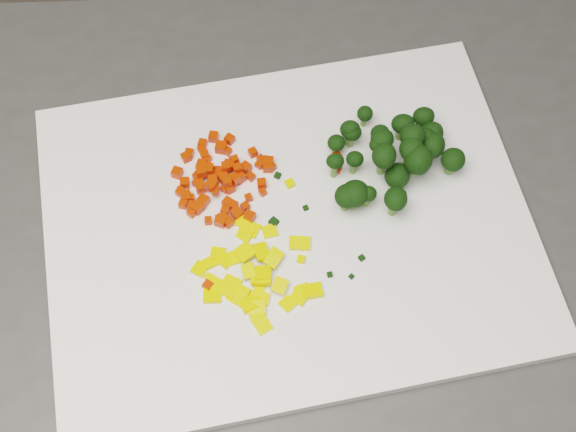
# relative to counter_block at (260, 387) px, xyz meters

# --- Properties ---
(counter_block) EXTENTS (0.95, 0.71, 0.90)m
(counter_block) POSITION_rel_counter_block_xyz_m (0.00, 0.00, 0.00)
(counter_block) COLOR #3F3F3D
(counter_block) RESTS_ON ground
(cutting_board) EXTENTS (0.52, 0.45, 0.01)m
(cutting_board) POSITION_rel_counter_block_xyz_m (0.04, 0.02, 0.46)
(cutting_board) COLOR white
(cutting_board) RESTS_ON counter_block
(carrot_pile) EXTENTS (0.10, 0.10, 0.03)m
(carrot_pile) POSITION_rel_counter_block_xyz_m (-0.02, 0.06, 0.48)
(carrot_pile) COLOR red
(carrot_pile) RESTS_ON cutting_board
(pepper_pile) EXTENTS (0.11, 0.11, 0.02)m
(pepper_pile) POSITION_rel_counter_block_xyz_m (0.02, -0.03, 0.47)
(pepper_pile) COLOR yellow
(pepper_pile) RESTS_ON cutting_board
(broccoli_pile) EXTENTS (0.12, 0.12, 0.06)m
(broccoli_pile) POSITION_rel_counter_block_xyz_m (0.13, 0.08, 0.49)
(broccoli_pile) COLOR black
(broccoli_pile) RESTS_ON cutting_board
(carrot_cube_0) EXTENTS (0.01, 0.01, 0.01)m
(carrot_cube_0) POSITION_rel_counter_block_xyz_m (-0.04, 0.07, 0.47)
(carrot_cube_0) COLOR red
(carrot_cube_0) RESTS_ON carrot_pile
(carrot_cube_1) EXTENTS (0.01, 0.01, 0.01)m
(carrot_cube_1) POSITION_rel_counter_block_xyz_m (-0.05, 0.09, 0.47)
(carrot_cube_1) COLOR red
(carrot_cube_1) RESTS_ON carrot_pile
(carrot_cube_2) EXTENTS (0.01, 0.01, 0.01)m
(carrot_cube_2) POSITION_rel_counter_block_xyz_m (-0.02, 0.08, 0.47)
(carrot_cube_2) COLOR red
(carrot_cube_2) RESTS_ON carrot_pile
(carrot_cube_3) EXTENTS (0.01, 0.01, 0.01)m
(carrot_cube_3) POSITION_rel_counter_block_xyz_m (-0.06, 0.03, 0.47)
(carrot_cube_3) COLOR red
(carrot_cube_3) RESTS_ON carrot_pile
(carrot_cube_4) EXTENTS (0.01, 0.01, 0.01)m
(carrot_cube_4) POSITION_rel_counter_block_xyz_m (-0.01, 0.07, 0.47)
(carrot_cube_4) COLOR red
(carrot_cube_4) RESTS_ON carrot_pile
(carrot_cube_5) EXTENTS (0.01, 0.01, 0.01)m
(carrot_cube_5) POSITION_rel_counter_block_xyz_m (-0.05, 0.09, 0.47)
(carrot_cube_5) COLOR red
(carrot_cube_5) RESTS_ON carrot_pile
(carrot_cube_6) EXTENTS (0.01, 0.01, 0.01)m
(carrot_cube_6) POSITION_rel_counter_block_xyz_m (-0.02, 0.04, 0.47)
(carrot_cube_6) COLOR red
(carrot_cube_6) RESTS_ON carrot_pile
(carrot_cube_7) EXTENTS (0.01, 0.01, 0.01)m
(carrot_cube_7) POSITION_rel_counter_block_xyz_m (0.01, 0.08, 0.46)
(carrot_cube_7) COLOR red
(carrot_cube_7) RESTS_ON carrot_pile
(carrot_cube_8) EXTENTS (0.01, 0.01, 0.01)m
(carrot_cube_8) POSITION_rel_counter_block_xyz_m (-0.05, 0.08, 0.47)
(carrot_cube_8) COLOR red
(carrot_cube_8) RESTS_ON carrot_pile
(carrot_cube_9) EXTENTS (0.01, 0.01, 0.01)m
(carrot_cube_9) POSITION_rel_counter_block_xyz_m (-0.02, 0.11, 0.47)
(carrot_cube_9) COLOR red
(carrot_cube_9) RESTS_ON carrot_pile
(carrot_cube_10) EXTENTS (0.01, 0.01, 0.01)m
(carrot_cube_10) POSITION_rel_counter_block_xyz_m (-0.02, 0.06, 0.47)
(carrot_cube_10) COLOR red
(carrot_cube_10) RESTS_ON carrot_pile
(carrot_cube_11) EXTENTS (0.01, 0.01, 0.01)m
(carrot_cube_11) POSITION_rel_counter_block_xyz_m (-0.02, 0.05, 0.47)
(carrot_cube_11) COLOR red
(carrot_cube_11) RESTS_ON carrot_pile
(carrot_cube_12) EXTENTS (0.01, 0.01, 0.01)m
(carrot_cube_12) POSITION_rel_counter_block_xyz_m (-0.03, 0.09, 0.47)
(carrot_cube_12) COLOR red
(carrot_cube_12) RESTS_ON carrot_pile
(carrot_cube_13) EXTENTS (0.01, 0.01, 0.01)m
(carrot_cube_13) POSITION_rel_counter_block_xyz_m (-0.02, 0.06, 0.47)
(carrot_cube_13) COLOR red
(carrot_cube_13) RESTS_ON carrot_pile
(carrot_cube_14) EXTENTS (0.01, 0.01, 0.01)m
(carrot_cube_14) POSITION_rel_counter_block_xyz_m (-0.00, 0.09, 0.47)
(carrot_cube_14) COLOR red
(carrot_cube_14) RESTS_ON carrot_pile
(carrot_cube_15) EXTENTS (0.01, 0.01, 0.01)m
(carrot_cube_15) POSITION_rel_counter_block_xyz_m (-0.02, 0.08, 0.47)
(carrot_cube_15) COLOR red
(carrot_cube_15) RESTS_ON carrot_pile
(carrot_cube_16) EXTENTS (0.01, 0.01, 0.01)m
(carrot_cube_16) POSITION_rel_counter_block_xyz_m (0.00, 0.02, 0.47)
(carrot_cube_16) COLOR red
(carrot_cube_16) RESTS_ON carrot_pile
(carrot_cube_17) EXTENTS (0.01, 0.01, 0.01)m
(carrot_cube_17) POSITION_rel_counter_block_xyz_m (-0.06, 0.06, 0.47)
(carrot_cube_17) COLOR red
(carrot_cube_17) RESTS_ON carrot_pile
(carrot_cube_18) EXTENTS (0.01, 0.01, 0.01)m
(carrot_cube_18) POSITION_rel_counter_block_xyz_m (-0.02, 0.07, 0.47)
(carrot_cube_18) COLOR red
(carrot_cube_18) RESTS_ON carrot_pile
(carrot_cube_19) EXTENTS (0.01, 0.01, 0.01)m
(carrot_cube_19) POSITION_rel_counter_block_xyz_m (0.00, 0.07, 0.47)
(carrot_cube_19) COLOR red
(carrot_cube_19) RESTS_ON carrot_pile
(carrot_cube_20) EXTENTS (0.01, 0.01, 0.01)m
(carrot_cube_20) POSITION_rel_counter_block_xyz_m (-0.01, 0.03, 0.47)
(carrot_cube_20) COLOR red
(carrot_cube_20) RESTS_ON carrot_pile
(carrot_cube_21) EXTENTS (0.01, 0.01, 0.01)m
(carrot_cube_21) POSITION_rel_counter_block_xyz_m (-0.07, 0.07, 0.47)
(carrot_cube_21) COLOR red
(carrot_cube_21) RESTS_ON carrot_pile
(carrot_cube_22) EXTENTS (0.01, 0.01, 0.01)m
(carrot_cube_22) POSITION_rel_counter_block_xyz_m (0.02, 0.08, 0.47)
(carrot_cube_22) COLOR red
(carrot_cube_22) RESTS_ON carrot_pile
(carrot_cube_23) EXTENTS (0.01, 0.01, 0.01)m
(carrot_cube_23) POSITION_rel_counter_block_xyz_m (-0.02, 0.02, 0.47)
(carrot_cube_23) COLOR red
(carrot_cube_23) RESTS_ON carrot_pile
(carrot_cube_24) EXTENTS (0.01, 0.01, 0.01)m
(carrot_cube_24) POSITION_rel_counter_block_xyz_m (-0.02, 0.06, 0.47)
(carrot_cube_24) COLOR red
(carrot_cube_24) RESTS_ON carrot_pile
(carrot_cube_25) EXTENTS (0.01, 0.01, 0.01)m
(carrot_cube_25) POSITION_rel_counter_block_xyz_m (-0.03, 0.02, 0.47)
(carrot_cube_25) COLOR red
(carrot_cube_25) RESTS_ON carrot_pile
(carrot_cube_26) EXTENTS (0.01, 0.01, 0.01)m
(carrot_cube_26) POSITION_rel_counter_block_xyz_m (-0.04, 0.11, 0.47)
(carrot_cube_26) COLOR red
(carrot_cube_26) RESTS_ON carrot_pile
(carrot_cube_27) EXTENTS (0.01, 0.01, 0.01)m
(carrot_cube_27) POSITION_rel_counter_block_xyz_m (0.02, 0.08, 0.47)
(carrot_cube_27) COLOR red
(carrot_cube_27) RESTS_ON carrot_pile
(carrot_cube_28) EXTENTS (0.01, 0.01, 0.01)m
(carrot_cube_28) POSITION_rel_counter_block_xyz_m (-0.06, 0.04, 0.47)
(carrot_cube_28) COLOR red
(carrot_cube_28) RESTS_ON carrot_pile
(carrot_cube_29) EXTENTS (0.01, 0.01, 0.01)m
(carrot_cube_29) POSITION_rel_counter_block_xyz_m (-0.05, 0.02, 0.47)
(carrot_cube_29) COLOR red
(carrot_cube_29) RESTS_ON carrot_pile
(carrot_cube_30) EXTENTS (0.01, 0.01, 0.01)m
(carrot_cube_30) POSITION_rel_counter_block_xyz_m (0.01, 0.08, 0.47)
(carrot_cube_30) COLOR red
(carrot_cube_30) RESTS_ON carrot_pile
(carrot_cube_31) EXTENTS (0.01, 0.01, 0.01)m
(carrot_cube_31) POSITION_rel_counter_block_xyz_m (-0.03, 0.06, 0.47)
(carrot_cube_31) COLOR red
(carrot_cube_31) RESTS_ON carrot_pile
(carrot_cube_32) EXTENTS (0.01, 0.01, 0.01)m
(carrot_cube_32) POSITION_rel_counter_block_xyz_m (-0.03, 0.05, 0.48)
(carrot_cube_32) COLOR red
(carrot_cube_32) RESTS_ON carrot_pile
(carrot_cube_33) EXTENTS (0.01, 0.01, 0.01)m
(carrot_cube_33) POSITION_rel_counter_block_xyz_m (-0.03, 0.10, 0.47)
(carrot_cube_33) COLOR red
(carrot_cube_33) RESTS_ON carrot_pile
(carrot_cube_34) EXTENTS (0.01, 0.01, 0.01)m
(carrot_cube_34) POSITION_rel_counter_block_xyz_m (-0.03, 0.06, 0.47)
(carrot_cube_34) COLOR red
(carrot_cube_34) RESTS_ON carrot_pile
(carrot_cube_35) EXTENTS (0.01, 0.01, 0.01)m
(carrot_cube_35) POSITION_rel_counter_block_xyz_m (-0.05, 0.06, 0.47)
(carrot_cube_35) COLOR red
(carrot_cube_35) RESTS_ON carrot_pile
(carrot_cube_36) EXTENTS (0.01, 0.01, 0.01)m
(carrot_cube_36) POSITION_rel_counter_block_xyz_m (0.00, 0.03, 0.47)
(carrot_cube_36) COLOR red
(carrot_cube_36) RESTS_ON carrot_pile
(carrot_cube_37) EXTENTS (0.01, 0.01, 0.01)m
(carrot_cube_37) POSITION_rel_counter_block_xyz_m (-0.01, 0.08, 0.47)
(carrot_cube_37) COLOR red
(carrot_cube_37) RESTS_ON carrot_pile
(carrot_cube_38) EXTENTS (0.01, 0.01, 0.01)m
(carrot_cube_38) POSITION_rel_counter_block_xyz_m (-0.06, 0.08, 0.47)
(carrot_cube_38) COLOR red
(carrot_cube_38) RESTS_ON carrot_pile
(carrot_cube_39) EXTENTS (0.01, 0.01, 0.01)m
(carrot_cube_39) POSITION_rel_counter_block_xyz_m (-0.03, 0.10, 0.47)
(carrot_cube_39) COLOR red
(carrot_cube_39) RESTS_ON carrot_pile
(carrot_cube_40) EXTENTS (0.01, 0.01, 0.01)m
(carrot_cube_40) POSITION_rel_counter_block_xyz_m (-0.02, 0.02, 0.47)
(carrot_cube_40) COLOR red
(carrot_cube_40) RESTS_ON carrot_pile
(carrot_cube_41) EXTENTS (0.01, 0.01, 0.01)m
(carrot_cube_41) POSITION_rel_counter_block_xyz_m (-0.05, 0.09, 0.47)
(carrot_cube_41) COLOR red
(carrot_cube_41) RESTS_ON carrot_pile
(carrot_cube_42) EXTENTS (0.01, 0.01, 0.01)m
(carrot_cube_42) POSITION_rel_counter_block_xyz_m (-0.01, 0.06, 0.47)
(carrot_cube_42) COLOR red
(carrot_cube_42) RESTS_ON carrot_pile
(carrot_cube_43) EXTENTS (0.01, 0.01, 0.01)m
(carrot_cube_43) POSITION_rel_counter_block_xyz_m (-0.05, 0.03, 0.47)
(carrot_cube_43) COLOR red
(carrot_cube_43) RESTS_ON carrot_pile
(carrot_cube_44) EXTENTS (0.01, 0.01, 0.01)m
(carrot_cube_44) POSITION_rel_counter_block_xyz_m (-0.05, 0.10, 0.47)
(carrot_cube_44) COLOR red
(carrot_cube_44) RESTS_ON carrot_pile
(carrot_cube_45) EXTENTS (0.01, 0.01, 0.01)m
(carrot_cube_45) POSITION_rel_counter_block_xyz_m (0.01, 0.09, 0.47)
(carrot_cube_45) COLOR red
(carrot_cube_45) RESTS_ON carrot_pile
(carrot_cube_46) EXTENTS (0.01, 0.01, 0.01)m
(carrot_cube_46) POSITION_rel_counter_block_xyz_m (-0.02, 0.06, 0.47)
(carrot_cube_46) COLOR red
(carrot_cube_46) RESTS_ON carrot_pile
(carrot_cube_47) EXTENTS (0.01, 0.01, 0.01)m
(carrot_cube_47) POSITION_rel_counter_block_xyz_m (-0.04, 0.07, 0.47)
(carrot_cube_47) COLOR red
(carrot_cube_47) RESTS_ON carrot_pile
(carrot_cube_48) EXTENTS (0.01, 0.01, 0.01)m
(carrot_cube_48) POSITION_rel_counter_block_xyz_m (-0.03, 0.02, 0.47)
(carrot_cube_48) COLOR red
(carrot_cube_48) RESTS_ON carrot_pile
(carrot_cube_49) EXTENTS (0.01, 0.01, 0.01)m
(carrot_cube_49) POSITION_rel_counter_block_xyz_m (-0.02, 0.08, 0.47)
(carrot_cube_49) COLOR red
(carrot_cube_49) RESTS_ON carrot_pile
(carrot_cube_50) EXTENTS (0.01, 0.01, 0.01)m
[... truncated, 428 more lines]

